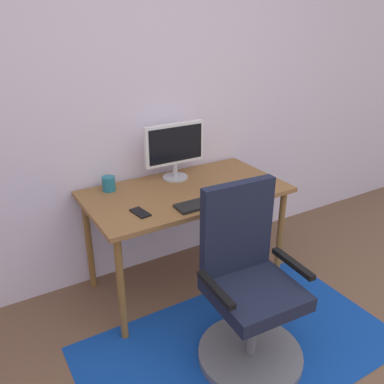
# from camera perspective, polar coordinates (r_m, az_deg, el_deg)

# --- Properties ---
(wall_back) EXTENTS (6.00, 0.10, 2.60)m
(wall_back) POSITION_cam_1_polar(r_m,az_deg,el_deg) (2.83, -7.93, 13.35)
(wall_back) COLOR silver
(wall_back) RESTS_ON ground
(area_rug) EXTENTS (1.82, 1.05, 0.01)m
(area_rug) POSITION_cam_1_polar(r_m,az_deg,el_deg) (2.58, 6.66, -20.74)
(area_rug) COLOR #113F9D
(area_rug) RESTS_ON ground
(desk) EXTENTS (1.33, 0.72, 0.73)m
(desk) POSITION_cam_1_polar(r_m,az_deg,el_deg) (2.72, -0.89, -1.09)
(desk) COLOR brown
(desk) RESTS_ON ground
(monitor) EXTENTS (0.44, 0.18, 0.39)m
(monitor) POSITION_cam_1_polar(r_m,az_deg,el_deg) (2.80, -2.44, 6.36)
(monitor) COLOR #B2B2B7
(monitor) RESTS_ON desk
(keyboard) EXTENTS (0.43, 0.13, 0.02)m
(keyboard) POSITION_cam_1_polar(r_m,az_deg,el_deg) (2.50, 2.32, -1.39)
(keyboard) COLOR black
(keyboard) RESTS_ON desk
(computer_mouse) EXTENTS (0.06, 0.10, 0.03)m
(computer_mouse) POSITION_cam_1_polar(r_m,az_deg,el_deg) (2.67, 8.24, 0.27)
(computer_mouse) COLOR white
(computer_mouse) RESTS_ON desk
(coffee_cup) EXTENTS (0.09, 0.09, 0.10)m
(coffee_cup) POSITION_cam_1_polar(r_m,az_deg,el_deg) (2.72, -11.64, 1.16)
(coffee_cup) COLOR #217188
(coffee_cup) RESTS_ON desk
(cell_phone) EXTENTS (0.09, 0.15, 0.01)m
(cell_phone) POSITION_cam_1_polar(r_m,az_deg,el_deg) (2.39, -7.30, -2.89)
(cell_phone) COLOR black
(cell_phone) RESTS_ON desk
(office_chair) EXTENTS (0.59, 0.59, 1.02)m
(office_chair) POSITION_cam_1_polar(r_m,az_deg,el_deg) (2.30, 7.91, -14.73)
(office_chair) COLOR slate
(office_chair) RESTS_ON ground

